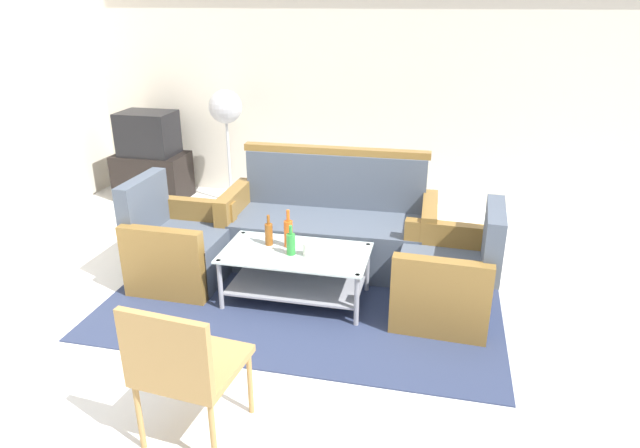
# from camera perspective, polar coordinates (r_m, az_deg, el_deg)

# --- Properties ---
(ground_plane) EXTENTS (14.00, 14.00, 0.00)m
(ground_plane) POSITION_cam_1_polar(r_m,az_deg,el_deg) (3.79, -2.03, -12.63)
(ground_plane) COLOR white
(wall_back) EXTENTS (6.52, 0.19, 2.80)m
(wall_back) POSITION_cam_1_polar(r_m,az_deg,el_deg) (6.15, 5.27, 15.73)
(wall_back) COLOR silver
(wall_back) RESTS_ON ground
(rug) EXTENTS (2.97, 2.03, 0.01)m
(rug) POSITION_cam_1_polar(r_m,az_deg,el_deg) (4.40, -1.40, -7.16)
(rug) COLOR #2D3856
(rug) RESTS_ON ground
(couch) EXTENTS (1.81, 0.78, 0.96)m
(couch) POSITION_cam_1_polar(r_m,az_deg,el_deg) (4.80, 0.99, -0.45)
(couch) COLOR #4C5666
(couch) RESTS_ON rug
(armchair_left) EXTENTS (0.71, 0.77, 0.85)m
(armchair_left) POSITION_cam_1_polar(r_m,az_deg,el_deg) (4.64, -14.38, -2.38)
(armchair_left) COLOR #4C5666
(armchair_left) RESTS_ON rug
(armchair_right) EXTENTS (0.73, 0.79, 0.85)m
(armchair_right) POSITION_cam_1_polar(r_m,az_deg,el_deg) (4.11, 13.10, -5.57)
(armchair_right) COLOR #4C5666
(armchair_right) RESTS_ON rug
(coffee_table) EXTENTS (1.10, 0.60, 0.40)m
(coffee_table) POSITION_cam_1_polar(r_m,az_deg,el_deg) (4.20, -2.50, -4.61)
(coffee_table) COLOR silver
(coffee_table) RESTS_ON rug
(bottle_orange) EXTENTS (0.07, 0.07, 0.30)m
(bottle_orange) POSITION_cam_1_polar(r_m,az_deg,el_deg) (4.19, -3.28, -0.91)
(bottle_orange) COLOR #D85919
(bottle_orange) RESTS_ON coffee_table
(bottle_brown) EXTENTS (0.06, 0.06, 0.24)m
(bottle_brown) POSITION_cam_1_polar(r_m,az_deg,el_deg) (4.24, -5.30, -0.99)
(bottle_brown) COLOR brown
(bottle_brown) RESTS_ON coffee_table
(bottle_green) EXTENTS (0.07, 0.07, 0.23)m
(bottle_green) POSITION_cam_1_polar(r_m,az_deg,el_deg) (4.07, -3.02, -2.02)
(bottle_green) COLOR #2D8C38
(bottle_green) RESTS_ON coffee_table
(cup) EXTENTS (0.08, 0.08, 0.10)m
(cup) POSITION_cam_1_polar(r_m,az_deg,el_deg) (4.06, -1.20, -2.64)
(cup) COLOR silver
(cup) RESTS_ON coffee_table
(tv_stand) EXTENTS (0.80, 0.50, 0.52)m
(tv_stand) POSITION_cam_1_polar(r_m,az_deg,el_deg) (6.71, -16.87, 4.79)
(tv_stand) COLOR black
(tv_stand) RESTS_ON ground
(television) EXTENTS (0.60, 0.45, 0.48)m
(television) POSITION_cam_1_polar(r_m,az_deg,el_deg) (6.58, -17.34, 8.94)
(television) COLOR black
(television) RESTS_ON tv_stand
(pedestal_fan) EXTENTS (0.36, 0.36, 1.27)m
(pedestal_fan) POSITION_cam_1_polar(r_m,az_deg,el_deg) (6.17, -9.70, 11.19)
(pedestal_fan) COLOR #2D2D33
(pedestal_fan) RESTS_ON ground
(wicker_chair) EXTENTS (0.53, 0.53, 0.84)m
(wicker_chair) POSITION_cam_1_polar(r_m,az_deg,el_deg) (2.90, -14.01, -13.77)
(wicker_chair) COLOR #AD844C
(wicker_chair) RESTS_ON ground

